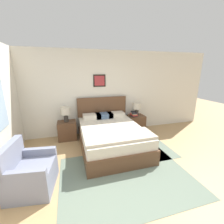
% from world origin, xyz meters
% --- Properties ---
extents(ground_plane, '(16.00, 16.00, 0.00)m').
position_xyz_m(ground_plane, '(0.00, 0.00, 0.00)').
color(ground_plane, tan).
extents(wall_back, '(7.37, 0.09, 2.60)m').
position_xyz_m(wall_back, '(-0.00, 2.93, 1.30)').
color(wall_back, silver).
rests_on(wall_back, ground_plane).
extents(area_rug_main, '(2.51, 1.92, 0.01)m').
position_xyz_m(area_rug_main, '(-0.17, 0.59, 0.00)').
color(area_rug_main, slate).
rests_on(area_rug_main, ground_plane).
extents(area_rug_bedside, '(0.86, 1.28, 0.01)m').
position_xyz_m(area_rug_bedside, '(0.92, 1.45, 0.00)').
color(area_rug_bedside, slate).
rests_on(area_rug_bedside, ground_plane).
extents(bed, '(1.57, 2.14, 1.19)m').
position_xyz_m(bed, '(-0.14, 1.80, 0.33)').
color(bed, brown).
rests_on(bed, ground_plane).
extents(armchair, '(0.79, 0.85, 0.87)m').
position_xyz_m(armchair, '(-1.88, 0.76, 0.30)').
color(armchair, gray).
rests_on(armchair, ground_plane).
extents(nightstand_near_window, '(0.53, 0.46, 0.55)m').
position_xyz_m(nightstand_near_window, '(-1.26, 2.63, 0.27)').
color(nightstand_near_window, brown).
rests_on(nightstand_near_window, ground_plane).
extents(nightstand_by_door, '(0.53, 0.46, 0.55)m').
position_xyz_m(nightstand_by_door, '(0.98, 2.63, 0.27)').
color(nightstand_by_door, brown).
rests_on(nightstand_by_door, ground_plane).
extents(table_lamp_near_window, '(0.28, 0.28, 0.44)m').
position_xyz_m(table_lamp_near_window, '(-1.26, 2.62, 0.85)').
color(table_lamp_near_window, '#2D2823').
rests_on(table_lamp_near_window, nightstand_near_window).
extents(table_lamp_by_door, '(0.28, 0.28, 0.44)m').
position_xyz_m(table_lamp_by_door, '(0.98, 2.62, 0.85)').
color(table_lamp_by_door, '#2D2823').
rests_on(table_lamp_by_door, nightstand_by_door).
extents(book_thick_bottom, '(0.21, 0.25, 0.04)m').
position_xyz_m(book_thick_bottom, '(0.86, 2.59, 0.56)').
color(book_thick_bottom, '#232328').
rests_on(book_thick_bottom, nightstand_by_door).
extents(book_hardcover_middle, '(0.18, 0.26, 0.04)m').
position_xyz_m(book_hardcover_middle, '(0.86, 2.59, 0.60)').
color(book_hardcover_middle, '#B7332D').
rests_on(book_hardcover_middle, book_thick_bottom).
extents(book_novel_upper, '(0.17, 0.25, 0.03)m').
position_xyz_m(book_novel_upper, '(0.86, 2.59, 0.64)').
color(book_novel_upper, beige).
rests_on(book_novel_upper, book_hardcover_middle).
extents(book_slim_near_top, '(0.20, 0.30, 0.04)m').
position_xyz_m(book_slim_near_top, '(0.86, 2.59, 0.67)').
color(book_slim_near_top, '#232328').
rests_on(book_slim_near_top, book_novel_upper).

